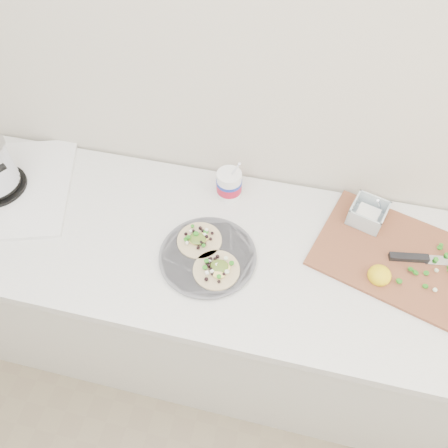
# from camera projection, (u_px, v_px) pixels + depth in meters

# --- Properties ---
(counter) EXTENTS (2.44, 0.66, 0.90)m
(counter) POSITION_uv_depth(u_px,v_px,m) (213.00, 303.00, 1.80)
(counter) COLOR silver
(counter) RESTS_ON ground
(taco_plate) EXTENTS (0.31, 0.31, 0.04)m
(taco_plate) POSITION_uv_depth(u_px,v_px,m) (208.00, 255.00, 1.39)
(taco_plate) COLOR #57575E
(taco_plate) RESTS_ON counter
(tub) EXTENTS (0.09, 0.09, 0.20)m
(tub) POSITION_uv_depth(u_px,v_px,m) (230.00, 182.00, 1.52)
(tub) COLOR white
(tub) RESTS_ON counter
(cutboard) EXTENTS (0.59, 0.49, 0.08)m
(cutboard) POSITION_uv_depth(u_px,v_px,m) (398.00, 251.00, 1.40)
(cutboard) COLOR brown
(cutboard) RESTS_ON counter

